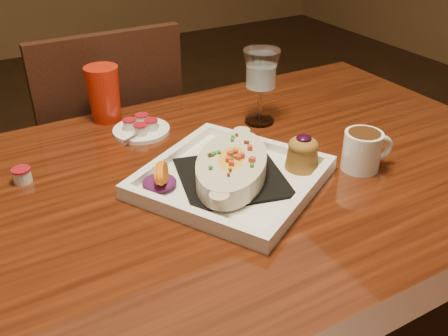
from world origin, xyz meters
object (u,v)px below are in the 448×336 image
table (201,232)px  goblet (261,73)px  coffee_mug (363,149)px  red_tumbler (104,94)px  chair_far (108,160)px  saucer (141,128)px  plate (237,170)px

table → goblet: bearing=37.2°
coffee_mug → red_tumbler: (-0.38, 0.49, 0.02)m
chair_far → coffee_mug: bearing=114.6°
chair_far → saucer: bearing=89.4°
saucer → red_tumbler: red_tumbler is taller
coffee_mug → red_tumbler: bearing=140.9°
coffee_mug → red_tumbler: red_tumbler is taller
plate → coffee_mug: plate is taller
table → red_tumbler: 0.44m
chair_far → goblet: chair_far is taller
table → plate: size_ratio=3.54×
plate → coffee_mug: size_ratio=3.94×
coffee_mug → saucer: coffee_mug is taller
plate → chair_far: bearing=67.2°
coffee_mug → red_tumbler: 0.61m
coffee_mug → red_tumbler: size_ratio=0.80×
chair_far → plate: 0.70m
goblet → saucer: 0.31m
plate → red_tumbler: red_tumbler is taller
plate → goblet: goblet is taller
saucer → goblet: bearing=-17.7°
goblet → red_tumbler: 0.38m
table → goblet: size_ratio=8.40×
table → coffee_mug: size_ratio=13.93×
plate → red_tumbler: 0.43m
red_tumbler → table: bearing=-82.9°
plate → saucer: plate is taller
table → plate: plate is taller
coffee_mug → goblet: (-0.06, 0.29, 0.08)m
saucer → plate: bearing=-75.0°
red_tumbler → coffee_mug: bearing=-52.2°
chair_far → plate: chair_far is taller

